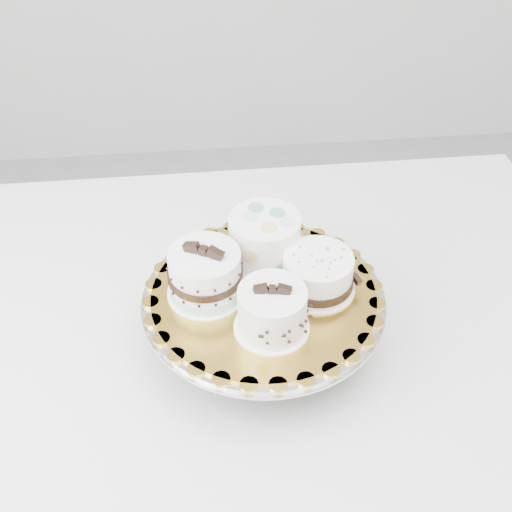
{
  "coord_description": "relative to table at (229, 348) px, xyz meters",
  "views": [
    {
      "loc": [
        -0.1,
        -0.69,
        1.51
      ],
      "look_at": [
        -0.03,
        -0.01,
        0.91
      ],
      "focal_mm": 45.0,
      "sensor_mm": 36.0,
      "label": 1
    }
  ],
  "objects": [
    {
      "name": "table",
      "position": [
        0.0,
        0.0,
        0.0
      ],
      "size": [
        1.29,
        0.86,
        0.75
      ],
      "rotation": [
        0.0,
        0.0,
        0.0
      ],
      "color": "silver",
      "rests_on": "floor"
    },
    {
      "name": "cake_stand",
      "position": [
        0.05,
        -0.05,
        0.14
      ],
      "size": [
        0.36,
        0.36,
        0.1
      ],
      "color": "gray",
      "rests_on": "table"
    },
    {
      "name": "cake_board",
      "position": [
        0.05,
        -0.05,
        0.17
      ],
      "size": [
        0.34,
        0.34,
        0.0
      ],
      "primitive_type": "cylinder",
      "rotation": [
        0.0,
        0.0,
        0.04
      ],
      "color": "gold",
      "rests_on": "cake_stand"
    },
    {
      "name": "cake_swirl",
      "position": [
        0.06,
        -0.12,
        0.2
      ],
      "size": [
        0.11,
        0.11,
        0.08
      ],
      "rotation": [
        0.0,
        0.0,
        -0.14
      ],
      "color": "white",
      "rests_on": "cake_board"
    },
    {
      "name": "cake_banded",
      "position": [
        -0.03,
        -0.04,
        0.21
      ],
      "size": [
        0.14,
        0.14,
        0.09
      ],
      "rotation": [
        0.0,
        0.0,
        -0.49
      ],
      "color": "white",
      "rests_on": "cake_board"
    },
    {
      "name": "cake_dots",
      "position": [
        0.06,
        0.03,
        0.21
      ],
      "size": [
        0.13,
        0.13,
        0.08
      ],
      "rotation": [
        0.0,
        0.0,
        -0.01
      ],
      "color": "white",
      "rests_on": "cake_board"
    },
    {
      "name": "cake_ribbon",
      "position": [
        0.13,
        -0.04,
        0.2
      ],
      "size": [
        0.13,
        0.13,
        0.06
      ],
      "rotation": [
        0.0,
        0.0,
        0.42
      ],
      "color": "white",
      "rests_on": "cake_board"
    }
  ]
}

